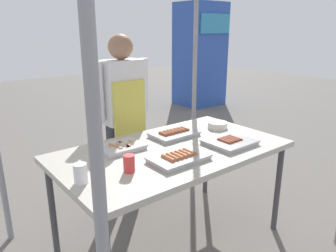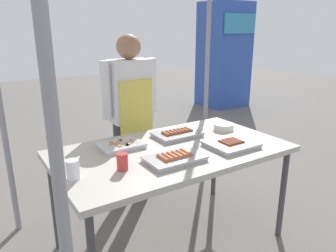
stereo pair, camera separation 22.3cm
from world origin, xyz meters
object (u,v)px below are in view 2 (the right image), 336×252
object	(u,v)px
drink_cup_by_wok	(122,162)
vendor_woman	(131,108)
tray_spring_rolls	(231,144)
neighbor_stall_left	(224,55)
tray_pork_links	(175,158)
drink_cup_near_edge	(73,170)
tray_meat_skewers	(121,145)
condiment_bowl	(224,127)
stall_table	(172,155)
tray_grilled_sausages	(177,134)

from	to	relation	value
drink_cup_by_wok	vendor_woman	distance (m)	1.00
tray_spring_rolls	neighbor_stall_left	world-z (taller)	neighbor_stall_left
tray_pork_links	drink_cup_by_wok	size ratio (longest dim) A/B	3.60
drink_cup_near_edge	vendor_woman	bearing A→B (deg)	47.17
tray_meat_skewers	vendor_woman	distance (m)	0.64
vendor_woman	tray_meat_skewers	bearing A→B (deg)	57.05
tray_meat_skewers	neighbor_stall_left	size ratio (longest dim) A/B	0.15
tray_meat_skewers	tray_spring_rolls	size ratio (longest dim) A/B	0.93
condiment_bowl	drink_cup_by_wok	size ratio (longest dim) A/B	1.60
tray_pork_links	drink_cup_by_wok	xyz separation A→B (m)	(-0.33, 0.06, 0.03)
stall_table	tray_spring_rolls	world-z (taller)	tray_spring_rolls
tray_spring_rolls	neighbor_stall_left	xyz separation A→B (m)	(3.01, 3.42, 0.25)
tray_spring_rolls	condiment_bowl	distance (m)	0.39
neighbor_stall_left	stall_table	bearing A→B (deg)	-136.31
drink_cup_by_wok	tray_spring_rolls	bearing A→B (deg)	-4.13
vendor_woman	drink_cup_by_wok	bearing A→B (deg)	60.58
tray_meat_skewers	drink_cup_by_wok	distance (m)	0.37
tray_spring_rolls	stall_table	bearing A→B (deg)	152.42
tray_meat_skewers	neighbor_stall_left	bearing A→B (deg)	39.49
tray_meat_skewers	tray_pork_links	distance (m)	0.44
stall_table	vendor_woman	bearing A→B (deg)	85.83
condiment_bowl	drink_cup_near_edge	bearing A→B (deg)	-170.19
tray_grilled_sausages	neighbor_stall_left	xyz separation A→B (m)	(3.20, 3.04, 0.25)
tray_spring_rolls	drink_cup_near_edge	distance (m)	1.09
stall_table	tray_pork_links	bearing A→B (deg)	-118.81
stall_table	tray_grilled_sausages	distance (m)	0.27
tray_grilled_sausages	tray_spring_rolls	bearing A→B (deg)	-63.36
stall_table	drink_cup_near_edge	xyz separation A→B (m)	(-0.72, -0.10, 0.11)
tray_pork_links	drink_cup_by_wok	world-z (taller)	drink_cup_by_wok
tray_grilled_sausages	stall_table	bearing A→B (deg)	-132.35
condiment_bowl	neighbor_stall_left	world-z (taller)	neighbor_stall_left
stall_table	neighbor_stall_left	world-z (taller)	neighbor_stall_left
tray_grilled_sausages	tray_spring_rolls	distance (m)	0.43
stall_table	tray_meat_skewers	bearing A→B (deg)	144.86
drink_cup_near_edge	neighbor_stall_left	world-z (taller)	neighbor_stall_left
tray_meat_skewers	stall_table	bearing A→B (deg)	-35.14
tray_pork_links	drink_cup_near_edge	distance (m)	0.62
tray_grilled_sausages	drink_cup_near_edge	size ratio (longest dim) A/B	3.22
vendor_woman	tray_pork_links	bearing A→B (deg)	80.21
tray_grilled_sausages	vendor_woman	size ratio (longest dim) A/B	0.24
drink_cup_near_edge	drink_cup_by_wok	size ratio (longest dim) A/B	1.08
vendor_woman	drink_cup_near_edge	bearing A→B (deg)	47.17
tray_pork_links	condiment_bowl	world-z (taller)	same
tray_meat_skewers	vendor_woman	size ratio (longest dim) A/B	0.20
tray_grilled_sausages	tray_spring_rolls	world-z (taller)	tray_grilled_sausages
drink_cup_near_edge	tray_spring_rolls	bearing A→B (deg)	-5.12
stall_table	tray_spring_rolls	xyz separation A→B (m)	(0.37, -0.19, 0.07)
tray_grilled_sausages	condiment_bowl	world-z (taller)	same
stall_table	tray_grilled_sausages	size ratio (longest dim) A/B	4.48
stall_table	tray_pork_links	distance (m)	0.23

